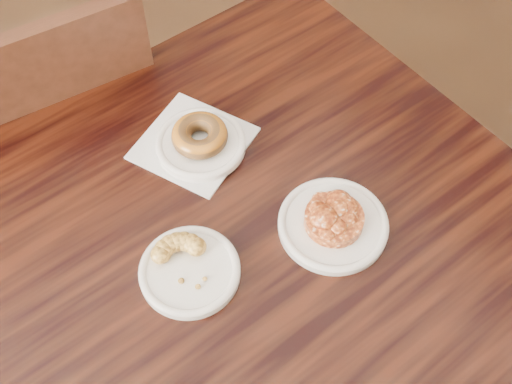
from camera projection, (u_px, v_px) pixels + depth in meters
cafe_table at (256, 327)px, 1.27m from camera, size 0.90×0.90×0.75m
chair_far at (37, 136)px, 1.44m from camera, size 0.53×0.53×0.90m
napkin at (193, 143)px, 1.04m from camera, size 0.22×0.22×0.00m
plate_donut at (201, 144)px, 1.03m from camera, size 0.15×0.15×0.01m
plate_cruller at (190, 271)px, 0.91m from camera, size 0.14×0.14×0.01m
plate_fritter at (333, 225)px, 0.95m from camera, size 0.16×0.16×0.01m
glazed_donut at (200, 135)px, 1.02m from camera, size 0.09×0.09×0.03m
apple_fritter at (334, 218)px, 0.94m from camera, size 0.12×0.12×0.03m
cruller_fragment at (189, 265)px, 0.89m from camera, size 0.10×0.10×0.03m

